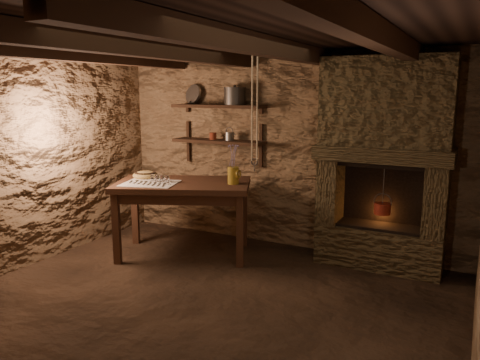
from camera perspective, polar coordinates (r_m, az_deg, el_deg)
The scene contains 23 objects.
floor at distance 4.47m, azimuth -5.01°, elevation -14.99°, with size 4.50×4.50×0.00m, color black.
back_wall at distance 5.85m, azimuth 5.38°, elevation 3.48°, with size 4.50×0.04×2.40m, color brown.
left_wall at distance 5.63m, azimuth -24.95°, elevation 2.22°, with size 0.04×4.00×2.40m, color brown.
ceiling at distance 4.05m, azimuth -5.60°, elevation 17.25°, with size 4.50×4.00×0.04m, color black.
beam_far_left at distance 5.02m, azimuth -20.57°, elevation 14.35°, with size 0.14×3.95×0.16m, color black.
beam_mid_left at distance 4.33m, azimuth -11.33°, elevation 15.48°, with size 0.14×3.95×0.16m, color black.
beam_mid_right at distance 3.80m, azimuth 1.04°, elevation 16.37°, with size 0.14×3.95×0.16m, color black.
beam_far_right at distance 3.47m, azimuth 16.64°, elevation 16.47°, with size 0.14×3.95×0.16m, color black.
shelf_lower at distance 6.07m, azimuth -2.65°, elevation 4.73°, with size 1.25×0.30×0.04m, color black.
shelf_upper at distance 6.04m, azimuth -2.69°, elevation 8.98°, with size 1.25×0.30×0.04m, color black.
hearth at distance 5.28m, azimuth 17.07°, elevation 2.54°, with size 1.43×0.51×2.30m.
work_table at distance 5.63m, azimuth -6.89°, elevation -4.34°, with size 1.78×1.44×0.89m.
linen_cloth at distance 5.50m, azimuth -10.92°, elevation -0.40°, with size 0.61×0.49×0.01m, color beige.
pewter_cutlery_row at distance 5.48m, azimuth -11.05°, elevation -0.33°, with size 0.51×0.20×0.01m, color gray, non-canonical shape.
drinking_glasses at distance 5.57m, azimuth -10.03°, elevation 0.23°, with size 0.20×0.06×0.08m, color white, non-canonical shape.
stoneware_jug at distance 5.35m, azimuth -0.81°, elevation 1.58°, with size 0.17×0.17×0.46m.
wooden_bowl at distance 5.85m, azimuth -11.48°, elevation 0.58°, with size 0.31×0.31×0.11m, color #A08145.
iron_stockpot at distance 5.92m, azimuth -0.64°, elevation 10.11°, with size 0.27×0.27×0.20m, color #312F2C.
tin_pan at distance 6.35m, azimuth -5.72°, elevation 10.38°, with size 0.26×0.26×0.04m, color gray.
small_kettle at distance 5.99m, azimuth -1.29°, elevation 5.35°, with size 0.15×0.12×0.16m, color gray, non-canonical shape.
rusty_tin at distance 6.11m, azimuth -3.32°, elevation 5.37°, with size 0.09×0.09×0.09m, color #561C11.
red_pot at distance 5.33m, azimuth 16.96°, elevation -3.24°, with size 0.23×0.23×0.54m.
hanging_ropes at distance 4.92m, azimuth 1.80°, elevation 9.15°, with size 0.08×0.08×1.20m, color beige, non-canonical shape.
Camera 1 is at (2.19, -3.38, 1.94)m, focal length 35.00 mm.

